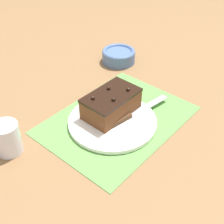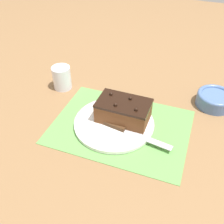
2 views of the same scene
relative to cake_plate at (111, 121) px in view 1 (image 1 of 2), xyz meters
The scene contains 7 objects.
ground_plane 0.03m from the cake_plate, ahead, with size 3.00×3.00×0.00m, color olive.
placemat_woven 0.03m from the cake_plate, ahead, with size 0.46×0.34×0.00m, color #609E4C.
cake_plate is the anchor object (origin of this frame).
chocolate_cake 0.05m from the cake_plate, 45.28° to the left, with size 0.18×0.11×0.08m.
serving_knife 0.06m from the cake_plate, 33.87° to the right, with size 0.24×0.06×0.01m.
drinking_glass 0.31m from the cake_plate, 153.21° to the left, with size 0.07×0.07×0.09m.
small_bowl 0.39m from the cake_plate, 36.61° to the left, with size 0.13×0.13×0.05m.
Camera 1 is at (-0.58, -0.48, 0.63)m, focal length 50.00 mm.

